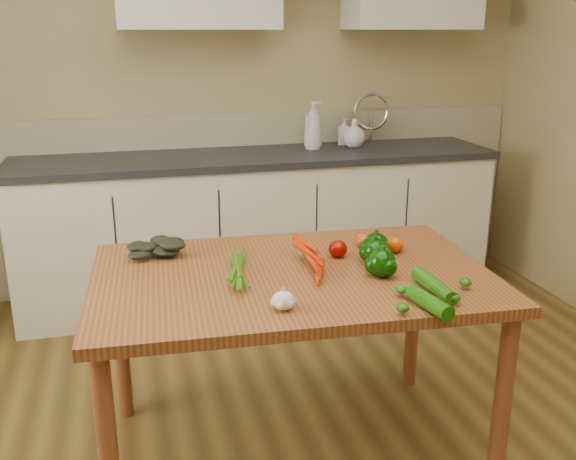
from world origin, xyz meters
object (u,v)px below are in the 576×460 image
(pepper_a, at_px, (375,252))
(zucchini_b, at_px, (429,303))
(table, at_px, (292,294))
(carrot_bunch, at_px, (289,262))
(tomato_b, at_px, (363,241))
(pepper_b, at_px, (376,246))
(tomato_a, at_px, (338,249))
(leafy_greens, at_px, (156,243))
(soap_bottle_b, at_px, (344,131))
(soap_bottle_a, at_px, (313,125))
(tomato_c, at_px, (395,244))
(garlic_bulb, at_px, (283,301))
(pepper_c, at_px, (382,263))
(soap_bottle_c, at_px, (354,133))
(zucchini_a, at_px, (434,286))

(pepper_a, height_order, zucchini_b, pepper_a)
(table, height_order, carrot_bunch, carrot_bunch)
(tomato_b, bearing_deg, pepper_b, -90.31)
(table, relative_size, tomato_a, 20.26)
(carrot_bunch, bearing_deg, table, -44.48)
(table, distance_m, pepper_b, 0.38)
(carrot_bunch, height_order, pepper_a, pepper_a)
(table, distance_m, leafy_greens, 0.57)
(pepper_b, bearing_deg, pepper_a, -115.13)
(tomato_b, bearing_deg, table, -151.34)
(table, height_order, zucchini_b, zucchini_b)
(soap_bottle_b, bearing_deg, soap_bottle_a, 132.04)
(tomato_a, height_order, tomato_c, tomato_a)
(tomato_a, bearing_deg, tomato_c, -1.26)
(pepper_a, bearing_deg, tomato_b, 82.30)
(tomato_b, bearing_deg, garlic_bulb, -132.70)
(soap_bottle_a, bearing_deg, carrot_bunch, 170.97)
(leafy_greens, relative_size, pepper_b, 2.01)
(soap_bottle_b, bearing_deg, pepper_c, -176.73)
(zucchini_b, bearing_deg, tomato_c, 77.65)
(zucchini_b, bearing_deg, soap_bottle_c, 76.21)
(soap_bottle_c, height_order, carrot_bunch, soap_bottle_c)
(tomato_b, height_order, zucchini_a, tomato_b)
(pepper_b, bearing_deg, tomato_a, 156.69)
(tomato_c, bearing_deg, soap_bottle_c, 75.72)
(pepper_b, bearing_deg, tomato_b, 89.69)
(table, height_order, soap_bottle_c, soap_bottle_c)
(table, xyz_separation_m, tomato_c, (0.45, 0.11, 0.12))
(pepper_c, bearing_deg, table, 158.21)
(carrot_bunch, height_order, tomato_c, carrot_bunch)
(tomato_a, bearing_deg, pepper_a, -45.24)
(soap_bottle_b, relative_size, zucchini_b, 0.86)
(zucchini_a, bearing_deg, soap_bottle_a, 85.23)
(soap_bottle_c, relative_size, pepper_b, 1.72)
(soap_bottle_a, distance_m, tomato_b, 1.50)
(zucchini_b, bearing_deg, tomato_a, 102.33)
(soap_bottle_a, bearing_deg, tomato_c, -174.13)
(soap_bottle_c, distance_m, zucchini_b, 2.15)
(garlic_bulb, bearing_deg, pepper_c, 24.57)
(pepper_b, bearing_deg, soap_bottle_b, 74.76)
(soap_bottle_a, height_order, soap_bottle_b, soap_bottle_a)
(soap_bottle_c, height_order, zucchini_a, soap_bottle_c)
(carrot_bunch, bearing_deg, soap_bottle_c, 65.69)
(table, distance_m, zucchini_b, 0.55)
(pepper_a, bearing_deg, tomato_a, 134.76)
(table, relative_size, pepper_c, 14.62)
(leafy_greens, height_order, garlic_bulb, leafy_greens)
(tomato_b, bearing_deg, zucchini_a, -82.81)
(table, distance_m, tomato_a, 0.27)
(pepper_c, xyz_separation_m, tomato_b, (0.05, 0.31, -0.02))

